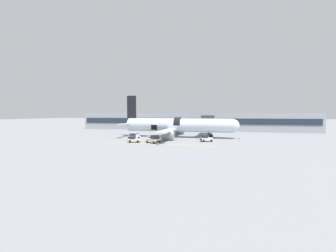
# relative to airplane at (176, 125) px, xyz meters

# --- Properties ---
(ground_plane) EXTENTS (500.00, 500.00, 0.00)m
(ground_plane) POSITION_rel_airplane_xyz_m (0.09, -7.55, -3.30)
(ground_plane) COLOR gray
(apron_marking_line) EXTENTS (25.23, 0.69, 0.01)m
(apron_marking_line) POSITION_rel_airplane_xyz_m (-0.95, -13.82, -3.30)
(apron_marking_line) COLOR yellow
(apron_marking_line) RESTS_ON ground_plane
(terminal_strip) EXTENTS (90.93, 9.99, 6.83)m
(terminal_strip) POSITION_rel_airplane_xyz_m (0.09, 26.86, 0.12)
(terminal_strip) COLOR #9EA3AD
(terminal_strip) RESTS_ON ground_plane
(jet_bridge_stub) EXTENTS (3.65, 12.36, 6.10)m
(jet_bridge_stub) POSITION_rel_airplane_xyz_m (8.45, 7.00, 1.09)
(jet_bridge_stub) COLOR #4C4C51
(jet_bridge_stub) RESTS_ON ground_plane
(airplane) EXTENTS (33.04, 28.49, 11.81)m
(airplane) POSITION_rel_airplane_xyz_m (0.00, 0.00, 0.00)
(airplane) COLOR silver
(airplane) RESTS_ON ground_plane
(baggage_tug_lead) EXTENTS (3.51, 2.85, 1.79)m
(baggage_tug_lead) POSITION_rel_airplane_xyz_m (-2.47, -12.91, -2.53)
(baggage_tug_lead) COLOR silver
(baggage_tug_lead) RESTS_ON ground_plane
(baggage_tug_mid) EXTENTS (3.08, 3.00, 1.41)m
(baggage_tug_mid) POSITION_rel_airplane_xyz_m (-9.87, -6.77, -2.69)
(baggage_tug_mid) COLOR white
(baggage_tug_mid) RESTS_ON ground_plane
(baggage_tug_rear) EXTENTS (3.13, 2.50, 1.57)m
(baggage_tug_rear) POSITION_rel_airplane_xyz_m (8.68, -7.36, -2.63)
(baggage_tug_rear) COLOR white
(baggage_tug_rear) RESTS_ON ground_plane
(baggage_tug_spare) EXTENTS (2.97, 2.40, 1.39)m
(baggage_tug_spare) POSITION_rel_airplane_xyz_m (-7.24, -12.67, -2.69)
(baggage_tug_spare) COLOR silver
(baggage_tug_spare) RESTS_ON ground_plane
(baggage_cart_loading) EXTENTS (4.30, 2.24, 1.03)m
(baggage_cart_loading) POSITION_rel_airplane_xyz_m (-4.91, -5.07, -2.81)
(baggage_cart_loading) COLOR #999BA0
(baggage_cart_loading) RESTS_ON ground_plane
(ground_crew_loader_a) EXTENTS (0.58, 0.44, 1.67)m
(ground_crew_loader_a) POSITION_rel_airplane_xyz_m (-4.19, -2.50, -2.42)
(ground_crew_loader_a) COLOR #2D2D33
(ground_crew_loader_a) RESTS_ON ground_plane
(ground_crew_loader_b) EXTENTS (0.50, 0.50, 1.56)m
(ground_crew_loader_b) POSITION_rel_airplane_xyz_m (-1.32, -4.74, -2.48)
(ground_crew_loader_b) COLOR black
(ground_crew_loader_b) RESTS_ON ground_plane
(ground_crew_driver) EXTENTS (0.46, 0.59, 1.68)m
(ground_crew_driver) POSITION_rel_airplane_xyz_m (-3.64, -7.78, -2.42)
(ground_crew_driver) COLOR black
(ground_crew_driver) RESTS_ON ground_plane
(suitcase_on_tarmac_upright) EXTENTS (0.34, 0.21, 0.68)m
(suitcase_on_tarmac_upright) POSITION_rel_airplane_xyz_m (-2.68, -7.19, -3.01)
(suitcase_on_tarmac_upright) COLOR olive
(suitcase_on_tarmac_upright) RESTS_ON ground_plane
(safety_cone_nose) EXTENTS (0.53, 0.53, 0.62)m
(safety_cone_nose) POSITION_rel_airplane_xyz_m (16.60, -0.63, -3.01)
(safety_cone_nose) COLOR black
(safety_cone_nose) RESTS_ON ground_plane
(safety_cone_engine_left) EXTENTS (0.52, 0.52, 0.76)m
(safety_cone_engine_left) POSITION_rel_airplane_xyz_m (-0.76, -15.22, -2.94)
(safety_cone_engine_left) COLOR black
(safety_cone_engine_left) RESTS_ON ground_plane
(safety_cone_wingtip) EXTENTS (0.52, 0.52, 0.56)m
(safety_cone_wingtip) POSITION_rel_airplane_xyz_m (1.32, -6.60, -3.04)
(safety_cone_wingtip) COLOR black
(safety_cone_wingtip) RESTS_ON ground_plane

